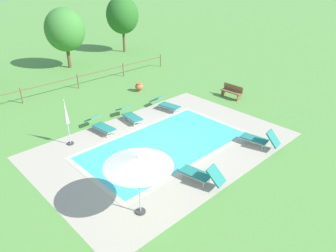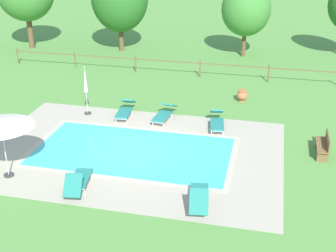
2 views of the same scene
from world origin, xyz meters
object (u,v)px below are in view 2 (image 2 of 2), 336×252
object	(u,v)px
sun_lounger_north_near_steps	(125,110)
tree_west_mid	(246,9)
patio_umbrella_open_foreground	(0,123)
patio_umbrella_closed_row_west	(86,85)
wooden_bench_lawn_side	(324,144)
sun_lounger_north_mid	(199,197)
sun_lounger_north_far	(217,121)
sun_lounger_south_near_corner	(164,113)
terracotta_urn_near_fence	(242,95)
sun_lounger_north_end	(78,181)

from	to	relation	value
sun_lounger_north_near_steps	tree_west_mid	distance (m)	13.14
patio_umbrella_open_foreground	patio_umbrella_closed_row_west	xyz separation A→B (m)	(0.60, 6.20, -0.68)
wooden_bench_lawn_side	sun_lounger_north_mid	bearing A→B (deg)	-131.83
patio_umbrella_closed_row_west	wooden_bench_lawn_side	xyz separation A→B (m)	(10.84, -1.81, -1.02)
sun_lounger_north_mid	wooden_bench_lawn_side	bearing A→B (deg)	48.17
sun_lounger_north_far	patio_umbrella_open_foreground	size ratio (longest dim) A/B	0.89
sun_lounger_south_near_corner	tree_west_mid	size ratio (longest dim) A/B	0.43
sun_lounger_south_near_corner	patio_umbrella_open_foreground	size ratio (longest dim) A/B	0.89
patio_umbrella_open_foreground	wooden_bench_lawn_side	xyz separation A→B (m)	(11.44, 4.38, -1.70)
sun_lounger_north_far	wooden_bench_lawn_side	bearing A→B (deg)	-19.95
terracotta_urn_near_fence	sun_lounger_north_near_steps	bearing A→B (deg)	-148.22
sun_lounger_north_far	sun_lounger_south_near_corner	distance (m)	2.55
sun_lounger_north_end	tree_west_mid	size ratio (longest dim) A/B	0.40
sun_lounger_south_near_corner	tree_west_mid	xyz separation A→B (m)	(2.72, 11.97, 2.82)
sun_lounger_north_end	tree_west_mid	world-z (taller)	tree_west_mid
sun_lounger_north_near_steps	sun_lounger_north_far	distance (m)	4.48
sun_lounger_north_near_steps	wooden_bench_lawn_side	world-z (taller)	wooden_bench_lawn_side
sun_lounger_north_mid	sun_lounger_south_near_corner	distance (m)	7.24
sun_lounger_north_mid	patio_umbrella_closed_row_west	size ratio (longest dim) A/B	0.81
sun_lounger_north_end	sun_lounger_south_near_corner	xyz separation A→B (m)	(1.48, 6.63, -0.03)
wooden_bench_lawn_side	sun_lounger_south_near_corner	bearing A→B (deg)	164.61
sun_lounger_north_mid	sun_lounger_north_end	xyz separation A→B (m)	(-4.27, 0.06, -0.01)
sun_lounger_north_end	sun_lounger_north_far	bearing A→B (deg)	57.60
sun_lounger_north_end	patio_umbrella_closed_row_west	world-z (taller)	patio_umbrella_closed_row_west
sun_lounger_north_end	terracotta_urn_near_fence	distance (m)	11.04
wooden_bench_lawn_side	tree_west_mid	size ratio (longest dim) A/B	0.30
patio_umbrella_open_foreground	wooden_bench_lawn_side	distance (m)	12.37
sun_lounger_north_far	sun_lounger_north_near_steps	bearing A→B (deg)	175.92
sun_lounger_south_near_corner	sun_lounger_north_end	bearing A→B (deg)	-102.56
terracotta_urn_near_fence	sun_lounger_north_mid	bearing A→B (deg)	-93.31
sun_lounger_south_near_corner	tree_west_mid	bearing A→B (deg)	77.19
terracotta_urn_near_fence	wooden_bench_lawn_side	bearing A→B (deg)	-54.96
sun_lounger_north_near_steps	sun_lounger_north_mid	world-z (taller)	sun_lounger_north_mid
sun_lounger_south_near_corner	patio_umbrella_open_foreground	xyz separation A→B (m)	(-4.40, -6.32, 1.81)
patio_umbrella_open_foreground	wooden_bench_lawn_side	world-z (taller)	patio_umbrella_open_foreground
patio_umbrella_open_foreground	patio_umbrella_closed_row_west	size ratio (longest dim) A/B	1.00
terracotta_urn_near_fence	sun_lounger_north_end	bearing A→B (deg)	-116.02
sun_lounger_south_near_corner	terracotta_urn_near_fence	xyz separation A→B (m)	(3.37, 3.30, -0.02)
patio_umbrella_closed_row_west	tree_west_mid	distance (m)	13.85
sun_lounger_north_mid	patio_umbrella_open_foreground	world-z (taller)	patio_umbrella_open_foreground
sun_lounger_north_end	sun_lounger_south_near_corner	world-z (taller)	sun_lounger_north_end
sun_lounger_south_near_corner	wooden_bench_lawn_side	xyz separation A→B (m)	(7.04, -1.94, 0.11)
patio_umbrella_closed_row_west	terracotta_urn_near_fence	world-z (taller)	patio_umbrella_closed_row_west
sun_lounger_north_end	patio_umbrella_open_foreground	size ratio (longest dim) A/B	0.84
sun_lounger_north_far	sun_lounger_south_near_corner	size ratio (longest dim) A/B	1.00
sun_lounger_north_mid	patio_umbrella_closed_row_west	bearing A→B (deg)	135.14
sun_lounger_north_near_steps	patio_umbrella_closed_row_west	size ratio (longest dim) A/B	0.88
wooden_bench_lawn_side	terracotta_urn_near_fence	bearing A→B (deg)	125.04
sun_lounger_north_far	patio_umbrella_closed_row_west	world-z (taller)	patio_umbrella_closed_row_west
patio_umbrella_closed_row_west	wooden_bench_lawn_side	world-z (taller)	patio_umbrella_closed_row_west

